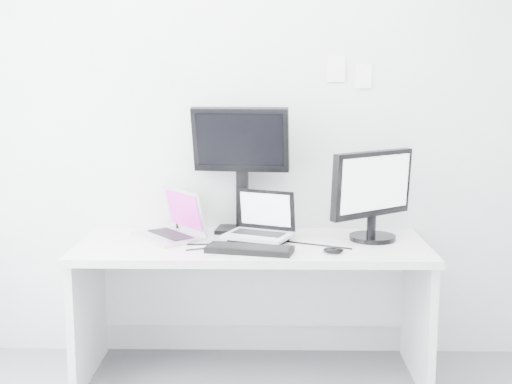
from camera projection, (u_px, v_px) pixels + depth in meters
back_wall at (254, 118)px, 3.73m from camera, size 3.60×0.00×3.60m
desk at (252, 310)px, 3.55m from camera, size 1.80×0.70×0.73m
macbook at (167, 214)px, 3.55m from camera, size 0.44×0.45×0.27m
speaker at (186, 213)px, 3.76m from camera, size 0.12×0.12×0.20m
dell_laptop at (258, 217)px, 3.48m from camera, size 0.40×0.36×0.27m
rear_monitor at (241, 168)px, 3.68m from camera, size 0.54×0.25×0.71m
samsung_monitor at (374, 194)px, 3.51m from camera, size 0.57×0.52×0.49m
keyboard at (250, 249)px, 3.30m from camera, size 0.45×0.24×0.03m
mouse at (333, 250)px, 3.27m from camera, size 0.10×0.07×0.03m
wall_note_0 at (336, 69)px, 3.67m from camera, size 0.10×0.00×0.14m
wall_note_1 at (364, 76)px, 3.67m from camera, size 0.09×0.00×0.13m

